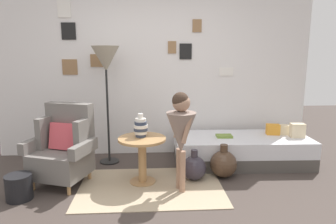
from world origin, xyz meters
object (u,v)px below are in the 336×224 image
floor_lamp (106,63)px  magazine_basket (19,187)px  daybed (241,150)px  book_on_daybed (224,136)px  person_child (181,129)px  demijohn_far (223,164)px  demijohn_near (194,168)px  vase_striped (141,127)px  armchair (64,148)px  side_table (142,151)px

floor_lamp → magazine_basket: size_ratio=5.97×
daybed → book_on_daybed: (-0.26, -0.01, 0.22)m
person_child → demijohn_far: size_ratio=2.68×
demijohn_far → magazine_basket: demijohn_far is taller
person_child → demijohn_near: 0.68m
daybed → person_child: person_child is taller
daybed → vase_striped: 1.60m
vase_striped → daybed: bearing=20.3°
vase_striped → person_child: bearing=-33.0°
person_child → demijohn_near: size_ratio=2.94×
vase_striped → demijohn_near: size_ratio=0.73×
armchair → daybed: (2.36, 0.50, -0.24)m
armchair → person_child: bearing=-13.0°
daybed → book_on_daybed: bearing=-178.1°
armchair → magazine_basket: 0.65m
demijohn_near → armchair: bearing=178.9°
daybed → side_table: size_ratio=3.31×
daybed → person_child: (-0.97, -0.83, 0.54)m
vase_striped → demijohn_far: 1.17m
armchair → demijohn_far: 2.01m
side_table → demijohn_near: bearing=3.6°
armchair → demijohn_near: 1.62m
person_child → side_table: bearing=150.7°
side_table → demijohn_far: 1.07m
floor_lamp → magazine_basket: (-0.84, -1.10, -1.30)m
daybed → demijohn_near: daybed is taller
magazine_basket → side_table: bearing=15.0°
daybed → demijohn_far: 0.60m
person_child → demijohn_near: (0.20, 0.29, -0.58)m
daybed → demijohn_near: size_ratio=4.89×
armchair → demijohn_near: armchair is taller
demijohn_far → person_child: bearing=-148.8°
person_child → floor_lamp: bearing=133.5°
side_table → person_child: size_ratio=0.50×
floor_lamp → demijohn_far: size_ratio=3.87×
floor_lamp → demijohn_far: floor_lamp is taller
side_table → daybed: bearing=22.2°
book_on_daybed → demijohn_near: bearing=-133.9°
vase_striped → floor_lamp: floor_lamp is taller
armchair → side_table: bearing=-4.3°
daybed → book_on_daybed: size_ratio=8.74×
book_on_daybed → person_child: bearing=-130.8°
demijohn_near → magazine_basket: size_ratio=1.40×
floor_lamp → armchair: bearing=-123.9°
daybed → side_table: bearing=-157.8°
person_child → demijohn_far: (0.59, 0.36, -0.56)m
side_table → demijohn_far: bearing=5.9°
side_table → demijohn_near: side_table is taller
demijohn_far → vase_striped: bearing=-176.8°
floor_lamp → demijohn_near: (1.15, -0.71, -1.28)m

